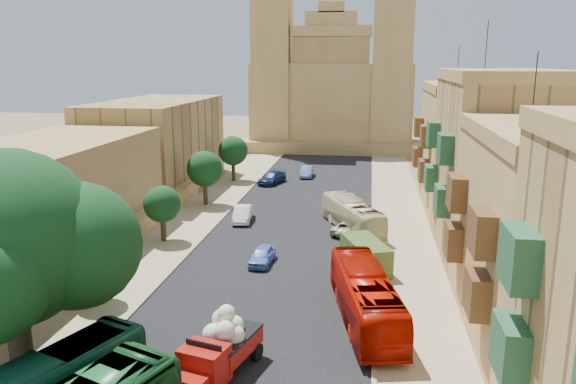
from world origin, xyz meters
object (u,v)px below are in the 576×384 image
(street_tree_d, at_px, (233,151))
(car_white_b, at_px, (349,198))
(car_blue_b, at_px, (307,172))
(bus_cream_east, at_px, (352,215))
(car_blue_a, at_px, (262,256))
(car_dkblue, at_px, (272,178))
(red_truck, at_px, (218,349))
(car_cream, at_px, (350,227))
(pedestrian_a, at_px, (398,313))
(olive_pickup, at_px, (365,255))
(pedestrian_c, at_px, (382,284))
(street_tree_c, at_px, (205,169))
(ficus_tree, at_px, (11,245))
(street_tree_a, at_px, (90,255))
(church, at_px, (333,90))
(car_white_a, at_px, (243,214))
(bus_red_east, at_px, (366,297))
(street_tree_b, at_px, (162,204))

(street_tree_d, distance_m, car_white_b, 17.75)
(car_white_b, distance_m, car_blue_b, 14.55)
(bus_cream_east, distance_m, car_blue_b, 23.32)
(car_blue_a, height_order, car_dkblue, car_dkblue)
(red_truck, relative_size, car_cream, 1.42)
(bus_cream_east, distance_m, pedestrian_a, 18.17)
(olive_pickup, distance_m, car_white_b, 18.38)
(car_cream, relative_size, pedestrian_c, 2.54)
(street_tree_c, bearing_deg, bus_cream_east, -24.16)
(ficus_tree, relative_size, pedestrian_a, 6.91)
(pedestrian_c, bearing_deg, car_cream, -146.96)
(street_tree_d, distance_m, red_truck, 44.23)
(street_tree_a, relative_size, car_blue_b, 1.10)
(street_tree_c, height_order, car_cream, street_tree_c)
(street_tree_c, height_order, pedestrian_c, street_tree_c)
(car_white_b, bearing_deg, street_tree_a, 58.39)
(ficus_tree, bearing_deg, car_blue_b, 80.38)
(church, distance_m, olive_pickup, 59.57)
(olive_pickup, relative_size, car_white_a, 1.27)
(church, distance_m, car_blue_a, 59.35)
(car_white_a, height_order, car_white_b, car_white_a)
(bus_cream_east, relative_size, car_blue_b, 2.38)
(car_white_a, xyz_separation_m, car_white_b, (9.44, 7.68, -0.05))
(olive_pickup, bearing_deg, street_tree_c, 135.72)
(street_tree_a, relative_size, car_white_a, 1.04)
(car_blue_a, distance_m, car_white_a, 11.35)
(car_cream, distance_m, pedestrian_c, 12.95)
(car_cream, height_order, car_white_b, car_white_b)
(olive_pickup, relative_size, bus_red_east, 0.50)
(car_white_b, xyz_separation_m, pedestrian_a, (3.77, -26.97, 0.12))
(street_tree_a, xyz_separation_m, red_truck, (9.81, -7.07, -1.55))
(ficus_tree, relative_size, pedestrian_c, 6.59)
(street_tree_b, xyz_separation_m, car_white_a, (5.10, 6.61, -2.39))
(bus_cream_east, relative_size, car_dkblue, 1.99)
(street_tree_a, bearing_deg, car_white_a, 74.67)
(street_tree_b, distance_m, car_dkblue, 23.67)
(olive_pickup, xyz_separation_m, car_dkblue, (-11.41, 27.01, -0.30))
(olive_pickup, bearing_deg, car_blue_a, -179.56)
(bus_cream_east, bearing_deg, bus_red_east, 70.47)
(car_dkblue, bearing_deg, church, 97.73)
(street_tree_b, height_order, car_blue_a, street_tree_b)
(pedestrian_a, bearing_deg, street_tree_b, -31.17)
(bus_cream_east, distance_m, car_blue_a, 11.15)
(street_tree_b, relative_size, bus_cream_east, 0.48)
(pedestrian_c, bearing_deg, car_blue_b, -144.36)
(bus_red_east, xyz_separation_m, car_dkblue, (-11.50, 35.38, -0.79))
(red_truck, height_order, car_dkblue, red_truck)
(bus_red_east, relative_size, pedestrian_c, 6.60)
(bus_cream_east, bearing_deg, car_blue_b, -97.72)
(car_white_a, distance_m, car_blue_b, 21.28)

